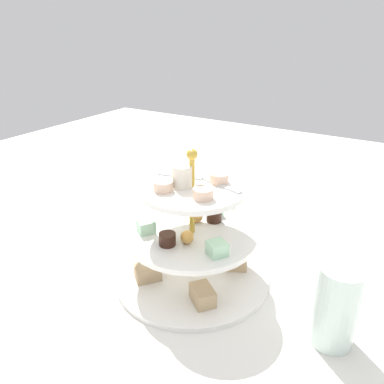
# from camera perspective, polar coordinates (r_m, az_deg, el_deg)

# --- Properties ---
(ground_plane) EXTENTS (2.40, 2.40, 0.00)m
(ground_plane) POSITION_cam_1_polar(r_m,az_deg,el_deg) (0.76, -0.00, -12.79)
(ground_plane) COLOR silver
(tiered_serving_stand) EXTENTS (0.30, 0.30, 0.27)m
(tiered_serving_stand) POSITION_cam_1_polar(r_m,az_deg,el_deg) (0.72, -0.04, -7.73)
(tiered_serving_stand) COLOR white
(tiered_serving_stand) RESTS_ON ground_plane
(water_glass_tall_right) EXTENTS (0.07, 0.07, 0.14)m
(water_glass_tall_right) POSITION_cam_1_polar(r_m,az_deg,el_deg) (0.63, 21.04, -15.86)
(water_glass_tall_right) COLOR silver
(water_glass_tall_right) RESTS_ON ground_plane
(water_glass_short_left) EXTENTS (0.06, 0.06, 0.07)m
(water_glass_short_left) POSITION_cam_1_polar(r_m,az_deg,el_deg) (0.97, -3.68, -1.78)
(water_glass_short_left) COLOR silver
(water_glass_short_left) RESTS_ON ground_plane
(teacup_with_saucer) EXTENTS (0.09, 0.09, 0.05)m
(teacup_with_saucer) POSITION_cam_1_polar(r_m,az_deg,el_deg) (0.99, 5.07, -2.04)
(teacup_with_saucer) COLOR white
(teacup_with_saucer) RESTS_ON ground_plane
(butter_knife_right) EXTENTS (0.16, 0.09, 0.00)m
(butter_knife_right) POSITION_cam_1_polar(r_m,az_deg,el_deg) (0.93, 18.27, -6.73)
(butter_knife_right) COLOR silver
(butter_knife_right) RESTS_ON ground_plane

